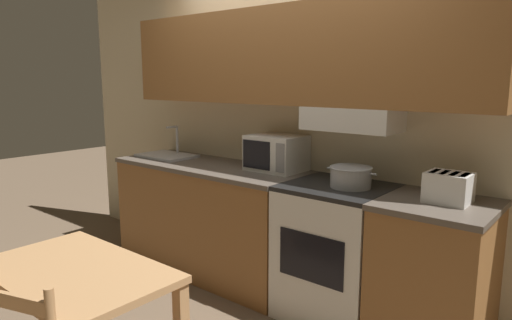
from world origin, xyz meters
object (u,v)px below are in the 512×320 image
Objects in this scene: cooking_pot at (351,176)px; toaster at (449,187)px; microwave at (276,153)px; dining_table at (77,294)px; stove_range at (336,251)px; sink_basin at (167,155)px.

toaster reaches higher than cooking_pot.
cooking_pot is 0.74m from microwave.
cooking_pot is at bearing -178.30° from toaster.
stove_range is at bearing 73.43° from dining_table.
sink_basin is (-2.49, -0.02, -0.07)m from toaster.
microwave is 1.84m from dining_table.
microwave is at bearing 167.09° from stove_range.
microwave is 1.34m from toaster.
stove_range reaches higher than dining_table.
cooking_pot is (0.09, 0.01, 0.54)m from stove_range.
toaster is at bearing 54.32° from dining_table.
sink_basin reaches higher than dining_table.
microwave reaches higher than toaster.
stove_range is at bearing -0.05° from sink_basin.
toaster is at bearing -5.10° from microwave.
toaster is 0.49× the size of sink_basin.
microwave is 1.66× the size of toaster.
sink_basin is (-1.87, -0.01, -0.06)m from cooking_pot.
toaster is at bearing 1.70° from cooking_pot.
cooking_pot is 1.87m from sink_basin.
microwave reaches higher than cooking_pot.
microwave is at bearing 7.07° from sink_basin.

